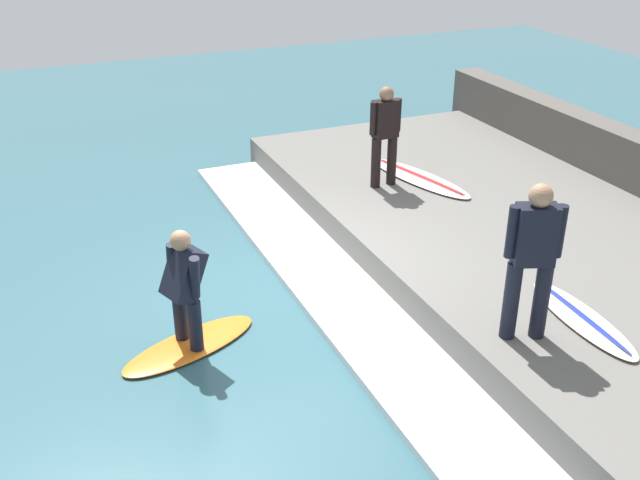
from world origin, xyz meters
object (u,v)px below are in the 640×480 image
at_px(surfboard_riding, 190,345).
at_px(surfer_waiting_near, 533,254).
at_px(surfboard_waiting_near, 582,319).
at_px(surfboard_waiting_far, 420,178).
at_px(surfer_waiting_far, 385,131).
at_px(surfer_riding, 184,283).

xyz_separation_m(surfboard_riding, surfer_waiting_near, (3.06, -1.83, 1.39)).
height_order(surfboard_waiting_near, surfboard_waiting_far, same).
height_order(surfer_waiting_far, surfboard_waiting_far, surfer_waiting_far).
height_order(surfer_riding, surfboard_waiting_far, surfer_riding).
distance_m(surfer_waiting_near, surfboard_waiting_near, 1.20).
bearing_deg(surfboard_waiting_near, surfer_riding, 154.22).
xyz_separation_m(surfer_waiting_near, surfer_waiting_far, (0.60, 4.24, -0.09)).
bearing_deg(surfer_waiting_far, surfer_waiting_near, -98.02).
distance_m(surfboard_riding, surfboard_waiting_far, 4.93).
bearing_deg(surfer_waiting_near, surfboard_waiting_near, -1.64).
relative_size(surfboard_riding, surfboard_waiting_far, 0.83).
xyz_separation_m(surfer_riding, surfboard_waiting_near, (3.83, -1.85, -0.32)).
relative_size(surfboard_riding, surfer_waiting_near, 1.06).
relative_size(surfer_waiting_near, surfboard_waiting_near, 0.99).
bearing_deg(surfer_riding, surfboard_waiting_far, 29.12).
relative_size(surfboard_waiting_near, surfboard_waiting_far, 0.79).
distance_m(surfboard_riding, surfboard_waiting_near, 4.28).
distance_m(surfboard_riding, surfer_waiting_far, 4.57).
xyz_separation_m(surfer_waiting_near, surfboard_waiting_far, (1.23, 4.22, -0.92)).
height_order(surfer_riding, surfer_waiting_near, surfer_waiting_near).
distance_m(surfer_riding, surfer_waiting_far, 4.41).
bearing_deg(surfer_riding, surfboard_riding, 0.00).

